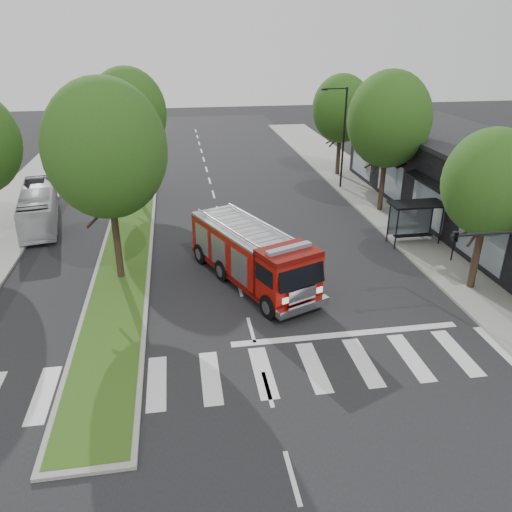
{
  "coord_description": "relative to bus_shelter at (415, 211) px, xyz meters",
  "views": [
    {
      "loc": [
        -2.74,
        -18.29,
        11.92
      ],
      "look_at": [
        0.82,
        3.77,
        1.8
      ],
      "focal_mm": 35.0,
      "sensor_mm": 36.0,
      "label": 1
    }
  ],
  "objects": [
    {
      "name": "fire_engine",
      "position": [
        -10.46,
        -3.59,
        -0.54
      ],
      "size": [
        5.97,
        9.37,
        3.13
      ],
      "rotation": [
        0.0,
        0.0,
        0.4
      ],
      "color": "#5E0805",
      "rests_on": "ground"
    },
    {
      "name": "median",
      "position": [
        -17.2,
        9.85,
        -1.96
      ],
      "size": [
        3.0,
        50.0,
        0.15
      ],
      "color": "gray",
      "rests_on": "ground"
    },
    {
      "name": "ground",
      "position": [
        -11.2,
        -8.15,
        -2.04
      ],
      "size": [
        140.0,
        140.0,
        0.0
      ],
      "primitive_type": "plane",
      "color": "black",
      "rests_on": "ground"
    },
    {
      "name": "storefront_row",
      "position": [
        5.8,
        1.85,
        0.46
      ],
      "size": [
        8.0,
        30.0,
        5.0
      ],
      "primitive_type": "cube",
      "color": "black",
      "rests_on": "ground"
    },
    {
      "name": "tree_right_mid",
      "position": [
        0.3,
        5.85,
        4.45
      ],
      "size": [
        5.6,
        5.6,
        9.72
      ],
      "color": "black",
      "rests_on": "ground"
    },
    {
      "name": "tree_right_far",
      "position": [
        0.3,
        15.85,
        3.8
      ],
      "size": [
        5.0,
        5.0,
        8.73
      ],
      "color": "black",
      "rests_on": "ground"
    },
    {
      "name": "sidewalk_right",
      "position": [
        1.3,
        1.85,
        -1.96
      ],
      "size": [
        5.0,
        80.0,
        0.15
      ],
      "primitive_type": "cube",
      "color": "gray",
      "rests_on": "ground"
    },
    {
      "name": "city_bus",
      "position": [
        -23.2,
        7.03,
        -0.81
      ],
      "size": [
        3.58,
        9.08,
        2.47
      ],
      "primitive_type": "imported",
      "rotation": [
        0.0,
        0.0,
        0.17
      ],
      "color": "silver",
      "rests_on": "ground"
    },
    {
      "name": "streetlight_right_far",
      "position": [
        -0.85,
        11.85,
        2.44
      ],
      "size": [
        2.11,
        0.2,
        8.0
      ],
      "color": "black",
      "rests_on": "ground"
    },
    {
      "name": "tree_median_far",
      "position": [
        -17.2,
        11.85,
        4.45
      ],
      "size": [
        5.6,
        5.6,
        9.72
      ],
      "color": "black",
      "rests_on": "ground"
    },
    {
      "name": "bus_shelter",
      "position": [
        0.0,
        0.0,
        0.0
      ],
      "size": [
        3.2,
        1.6,
        2.61
      ],
      "color": "black",
      "rests_on": "ground"
    },
    {
      "name": "tree_right_near",
      "position": [
        0.3,
        -6.15,
        3.47
      ],
      "size": [
        4.4,
        4.4,
        8.05
      ],
      "color": "black",
      "rests_on": "ground"
    },
    {
      "name": "tree_median_near",
      "position": [
        -17.2,
        -2.15,
        4.77
      ],
      "size": [
        5.8,
        5.8,
        10.16
      ],
      "color": "black",
      "rests_on": "ground"
    }
  ]
}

